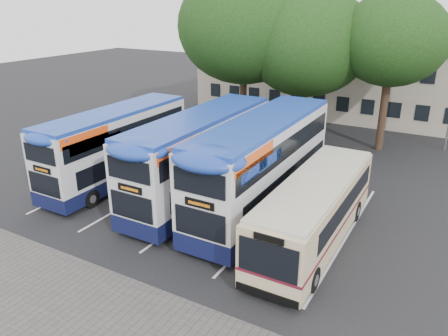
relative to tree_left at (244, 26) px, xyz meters
name	(u,v)px	position (x,y,z in m)	size (l,w,h in m)	color
ground	(226,274)	(7.86, -16.68, -7.87)	(120.00, 120.00, 0.00)	black
bay_lines	(210,202)	(4.11, -11.68, -7.86)	(14.12, 11.00, 0.01)	silver
depot_building	(380,81)	(7.86, 10.31, -4.71)	(32.40, 8.40, 6.20)	#A99B88
tree_left	(244,26)	(0.00, 0.00, 0.00)	(9.46, 9.46, 11.90)	black
tree_mid	(308,42)	(4.41, 0.90, -0.95)	(8.65, 8.65, 10.60)	black
tree_right	(393,40)	(9.87, 1.27, -0.59)	(6.92, 6.92, 10.24)	black
bus_dd_left	(117,143)	(-1.77, -11.77, -5.60)	(2.40, 9.89, 4.12)	#10153D
bus_dd_mid	(201,153)	(3.48, -11.37, -5.42)	(2.58, 10.65, 4.44)	#10153D
bus_dd_right	(263,161)	(6.76, -11.13, -5.34)	(2.67, 11.03, 4.60)	#10153D
bus_single	(316,207)	(9.95, -12.74, -6.25)	(2.44, 9.59, 2.86)	beige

